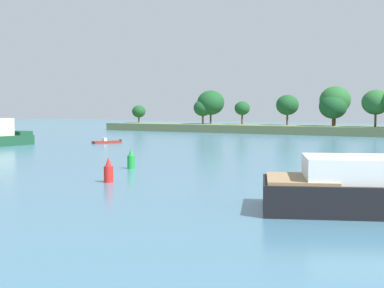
{
  "coord_description": "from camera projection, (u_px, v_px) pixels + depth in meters",
  "views": [
    {
      "loc": [
        36.89,
        -17.75,
        5.39
      ],
      "look_at": [
        2.23,
        36.93,
        1.2
      ],
      "focal_mm": 49.84,
      "sensor_mm": 36.0,
      "label": 1
    }
  ],
  "objects": [
    {
      "name": "channel_buoy_red",
      "position": [
        109.0,
        171.0,
        39.44
      ],
      "size": [
        0.7,
        0.7,
        1.9
      ],
      "color": "red",
      "rests_on": "ground"
    },
    {
      "name": "small_motorboat",
      "position": [
        107.0,
        142.0,
        85.24
      ],
      "size": [
        3.44,
        4.68,
        0.88
      ],
      "color": "maroon",
      "rests_on": "ground"
    },
    {
      "name": "treeline_island",
      "position": [
        269.0,
        118.0,
        122.27
      ],
      "size": [
        76.5,
        13.56,
        10.35
      ],
      "color": "#66754C",
      "rests_on": "ground"
    },
    {
      "name": "channel_buoy_green",
      "position": [
        131.0,
        160.0,
        48.57
      ],
      "size": [
        0.7,
        0.7,
        1.9
      ],
      "color": "green",
      "rests_on": "ground"
    },
    {
      "name": "tugboat",
      "position": [
        2.0,
        136.0,
        79.76
      ],
      "size": [
        4.51,
        9.05,
        5.29
      ],
      "color": "#19472D",
      "rests_on": "ground"
    }
  ]
}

